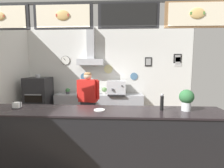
# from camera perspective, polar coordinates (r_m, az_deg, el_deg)

# --- Properties ---
(ground_plane) EXTENTS (6.67, 6.67, 0.00)m
(ground_plane) POSITION_cam_1_polar(r_m,az_deg,el_deg) (3.71, -4.54, -23.31)
(ground_plane) COLOR brown
(back_wall_assembly) EXTENTS (5.56, 2.94, 3.10)m
(back_wall_assembly) POSITION_cam_1_polar(r_m,az_deg,el_deg) (5.70, -1.64, 4.47)
(back_wall_assembly) COLOR gray
(back_wall_assembly) RESTS_ON ground_plane
(service_counter) EXTENTS (4.43, 0.73, 1.07)m
(service_counter) POSITION_cam_1_polar(r_m,az_deg,el_deg) (3.17, -5.49, -18.03)
(service_counter) COLOR black
(service_counter) RESTS_ON ground_plane
(back_prep_counter) EXTENTS (2.81, 0.53, 0.88)m
(back_prep_counter) POSITION_cam_1_polar(r_m,az_deg,el_deg) (5.65, -4.27, -7.88)
(back_prep_counter) COLOR #A3A5AD
(back_prep_counter) RESTS_ON ground_plane
(pizza_oven) EXTENTS (0.70, 0.71, 1.54)m
(pizza_oven) POSITION_cam_1_polar(r_m,az_deg,el_deg) (5.85, -23.10, -5.02)
(pizza_oven) COLOR #232326
(pizza_oven) RESTS_ON ground_plane
(shop_worker) EXTENTS (0.61, 0.31, 1.65)m
(shop_worker) POSITION_cam_1_polar(r_m,az_deg,el_deg) (4.47, -7.95, -5.90)
(shop_worker) COLOR #232328
(shop_worker) RESTS_ON ground_plane
(espresso_machine) EXTENTS (0.58, 0.56, 0.45)m
(espresso_machine) POSITION_cam_1_polar(r_m,az_deg,el_deg) (5.45, 1.50, -1.22)
(espresso_machine) COLOR silver
(espresso_machine) RESTS_ON back_prep_counter
(potted_oregano) EXTENTS (0.17, 0.17, 0.22)m
(potted_oregano) POSITION_cam_1_polar(r_m,az_deg,el_deg) (5.54, -2.56, -2.04)
(potted_oregano) COLOR beige
(potted_oregano) RESTS_ON back_prep_counter
(potted_thyme) EXTENTS (0.20, 0.20, 0.22)m
(potted_thyme) POSITION_cam_1_polar(r_m,az_deg,el_deg) (5.62, -8.46, -2.06)
(potted_thyme) COLOR #9E563D
(potted_thyme) RESTS_ON back_prep_counter
(potted_rosemary) EXTENTS (0.14, 0.14, 0.19)m
(potted_rosemary) POSITION_cam_1_polar(r_m,az_deg,el_deg) (5.73, -14.52, -2.20)
(potted_rosemary) COLOR #4C4C51
(potted_rosemary) RESTS_ON back_prep_counter
(potted_sage) EXTENTS (0.19, 0.19, 0.24)m
(potted_sage) POSITION_cam_1_polar(r_m,az_deg,el_deg) (5.51, -5.58, -2.10)
(potted_sage) COLOR #9E563D
(potted_sage) RESTS_ON back_prep_counter
(pepper_grinder) EXTENTS (0.06, 0.06, 0.29)m
(pepper_grinder) POSITION_cam_1_polar(r_m,az_deg,el_deg) (3.06, 16.28, -5.77)
(pepper_grinder) COLOR black
(pepper_grinder) RESTS_ON service_counter
(condiment_plate) EXTENTS (0.19, 0.19, 0.01)m
(condiment_plate) POSITION_cam_1_polar(r_m,az_deg,el_deg) (2.97, -4.23, -8.58)
(condiment_plate) COLOR white
(condiment_plate) RESTS_ON service_counter
(napkin_holder) EXTENTS (0.14, 0.13, 0.12)m
(napkin_holder) POSITION_cam_1_polar(r_m,az_deg,el_deg) (3.54, -29.04, -6.26)
(napkin_holder) COLOR #262628
(napkin_holder) RESTS_ON service_counter
(basil_vase) EXTENTS (0.24, 0.24, 0.36)m
(basil_vase) POSITION_cam_1_polar(r_m,az_deg,el_deg) (3.16, 23.53, -4.64)
(basil_vase) COLOR silver
(basil_vase) RESTS_ON service_counter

